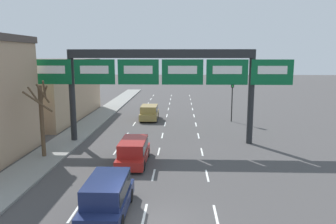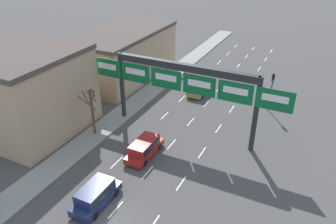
# 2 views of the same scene
# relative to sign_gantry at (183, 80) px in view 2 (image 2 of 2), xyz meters

# --- Properties ---
(ground_plane) EXTENTS (220.00, 220.00, 0.00)m
(ground_plane) POSITION_rel_sign_gantry_xyz_m (-0.00, -13.57, -6.02)
(ground_plane) COLOR #474444
(sidewalk_left) EXTENTS (2.80, 110.00, 0.15)m
(sidewalk_left) POSITION_rel_sign_gantry_xyz_m (-8.00, -13.57, -5.94)
(sidewalk_left) COLOR gray
(sidewalk_left) RESTS_ON ground_plane
(lane_dashes) EXTENTS (6.72, 67.00, 0.01)m
(lane_dashes) POSITION_rel_sign_gantry_xyz_m (-0.00, -0.07, -6.01)
(lane_dashes) COLOR white
(lane_dashes) RESTS_ON ground_plane
(sign_gantry) EXTENTS (21.15, 0.70, 7.74)m
(sign_gantry) POSITION_rel_sign_gantry_xyz_m (0.00, 0.00, 0.00)
(sign_gantry) COLOR #232628
(sign_gantry) RESTS_ON ground_plane
(building_near) EXTENTS (13.09, 11.05, 8.68)m
(building_near) POSITION_rel_sign_gantry_xyz_m (-16.22, -6.29, -1.67)
(building_near) COLOR tan
(building_near) RESTS_ON ground_plane
(building_far) EXTENTS (9.20, 17.21, 6.79)m
(building_far) POSITION_rel_sign_gantry_xyz_m (-14.31, 10.75, -2.61)
(building_far) COLOR tan
(building_far) RESTS_ON ground_plane
(suv_gold) EXTENTS (1.97, 4.02, 1.68)m
(suv_gold) POSITION_rel_sign_gantry_xyz_m (-1.88, 9.66, -5.08)
(suv_gold) COLOR #A88947
(suv_gold) RESTS_ON ground_plane
(suv_red) EXTENTS (1.85, 4.74, 1.65)m
(suv_red) POSITION_rel_sign_gantry_xyz_m (-1.53, -5.40, -5.09)
(suv_red) COLOR maroon
(suv_red) RESTS_ON ground_plane
(suv_navy) EXTENTS (1.89, 4.50, 1.76)m
(suv_navy) POSITION_rel_sign_gantry_xyz_m (-1.70, -12.68, -5.04)
(suv_navy) COLOR #19234C
(suv_navy) RESTS_ON ground_plane
(traffic_light_near_gantry) EXTENTS (0.30, 0.35, 4.69)m
(traffic_light_near_gantry) POSITION_rel_sign_gantry_xyz_m (7.30, 9.14, -2.67)
(traffic_light_near_gantry) COLOR black
(traffic_light_near_gantry) RESTS_ON ground_plane
(tree_bare_closest) EXTENTS (1.89, 1.70, 5.42)m
(tree_bare_closest) POSITION_rel_sign_gantry_xyz_m (-8.07, -4.57, -2.89)
(tree_bare_closest) COLOR brown
(tree_bare_closest) RESTS_ON sidewalk_left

